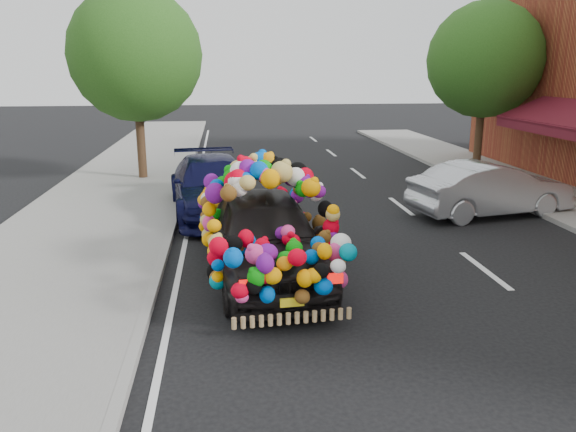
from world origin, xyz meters
The scene contains 9 objects.
ground centered at (0.00, 0.00, 0.00)m, with size 100.00×100.00×0.00m, color black.
sidewalk centered at (-4.30, 0.00, 0.06)m, with size 4.00×60.00×0.12m, color gray.
kerb centered at (-2.35, 0.00, 0.07)m, with size 0.15×60.00×0.13m, color gray.
lane_markings centered at (3.60, 0.00, 0.01)m, with size 6.00×50.00×0.01m, color silver, non-canonical shape.
tree_near_sidewalk centered at (-3.80, 9.50, 4.02)m, with size 4.20×4.20×6.13m.
tree_far_b centered at (8.00, 10.00, 3.89)m, with size 4.00×4.00×5.90m.
plush_art_car centered at (-0.45, 0.12, 1.12)m, with size 2.58×4.87×2.18m.
navy_sedan centered at (-1.42, 4.79, 0.72)m, with size 2.01×4.93×1.43m, color black.
silver_hatchback centered at (5.51, 3.84, 0.67)m, with size 1.43×4.09×1.35m, color #AFB2B7.
Camera 1 is at (-1.13, -9.28, 3.60)m, focal length 35.00 mm.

